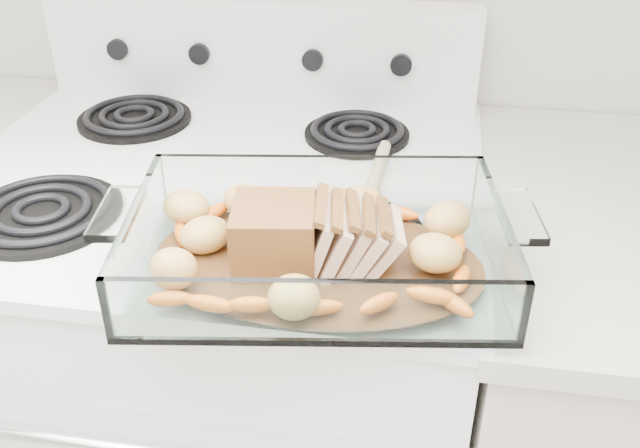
# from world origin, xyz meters

# --- Properties ---
(electric_range) EXTENTS (0.78, 0.70, 1.12)m
(electric_range) POSITION_xyz_m (0.00, 1.66, 0.48)
(electric_range) COLOR white
(electric_range) RESTS_ON ground
(baking_dish) EXTENTS (0.42, 0.27, 0.08)m
(baking_dish) POSITION_xyz_m (0.19, 1.43, 0.96)
(baking_dish) COLOR white
(baking_dish) RESTS_ON electric_range
(pork_roast) EXTENTS (0.19, 0.09, 0.08)m
(pork_roast) POSITION_xyz_m (0.17, 1.43, 0.99)
(pork_roast) COLOR brown
(pork_roast) RESTS_ON baking_dish
(roast_vegetables) EXTENTS (0.34, 0.19, 0.04)m
(roast_vegetables) POSITION_xyz_m (0.19, 1.46, 0.97)
(roast_vegetables) COLOR orange
(roast_vegetables) RESTS_ON baking_dish
(wooden_spoon) EXTENTS (0.06, 0.30, 0.02)m
(wooden_spoon) POSITION_xyz_m (0.24, 1.57, 0.95)
(wooden_spoon) COLOR #C7B78A
(wooden_spoon) RESTS_ON electric_range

